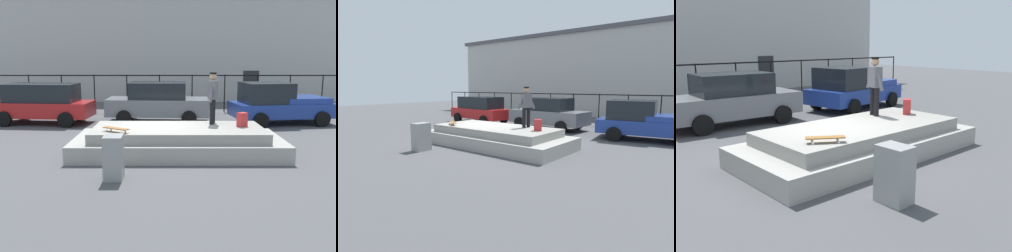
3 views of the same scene
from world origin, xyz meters
The scene contains 11 objects.
ground_plane centered at (0.00, 0.00, 0.00)m, with size 60.00×60.00×0.00m, color #4C4C4F.
concrete_ledge centered at (0.75, -0.41, 0.36)m, with size 6.18×2.78×0.78m.
skateboarder centered at (1.84, 0.18, 1.70)m, with size 0.35×0.87×1.60m.
skateboard centered at (-1.01, -1.16, 0.88)m, with size 0.79×0.60×0.12m.
backpack centered at (2.68, -0.29, 0.99)m, with size 0.28×0.20×0.42m, color red.
car_red_hatchback_near centered at (-4.99, 4.67, 0.91)m, with size 4.39×2.27×1.73m.
car_grey_sedan_mid centered at (0.00, 5.05, 0.89)m, with size 4.54×2.21×1.76m.
car_blue_pickup_far centered at (5.22, 4.66, 0.88)m, with size 4.53×2.66×1.78m.
utility_box centered at (-0.84, -2.85, 0.52)m, with size 0.44×0.60×1.04m, color gray.
fence_row centered at (0.00, 8.26, 1.30)m, with size 24.06×0.06×1.95m.
warehouse_building centered at (0.00, 15.93, 3.50)m, with size 29.46×6.78×6.98m.
Camera 2 is at (8.24, -9.09, 2.38)m, focal length 30.48 mm.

